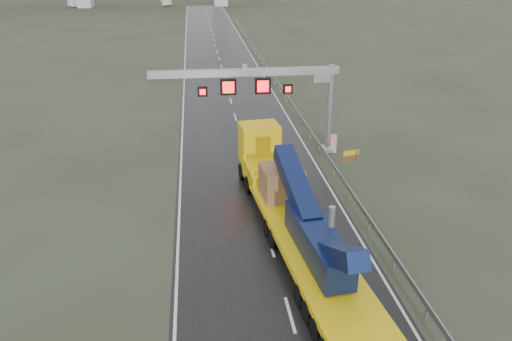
{
  "coord_description": "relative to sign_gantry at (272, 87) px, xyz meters",
  "views": [
    {
      "loc": [
        -3.79,
        -19.98,
        15.38
      ],
      "look_at": [
        -0.43,
        7.39,
        3.2
      ],
      "focal_mm": 35.0,
      "sensor_mm": 36.0,
      "label": 1
    }
  ],
  "objects": [
    {
      "name": "road",
      "position": [
        -2.1,
        22.01,
        -5.6
      ],
      "size": [
        11.0,
        200.0,
        0.02
      ],
      "primitive_type": "cube",
      "color": "black",
      "rests_on": "ground"
    },
    {
      "name": "sign_gantry",
      "position": [
        0.0,
        0.0,
        0.0
      ],
      "size": [
        14.9,
        1.2,
        7.42
      ],
      "color": "silver",
      "rests_on": "ground"
    },
    {
      "name": "striped_barrier",
      "position": [
        5.36,
        0.59,
        -5.03
      ],
      "size": [
        0.69,
        0.38,
        1.17
      ],
      "primitive_type": "cube",
      "rotation": [
        0.0,
        0.0,
        -0.01
      ],
      "color": "red",
      "rests_on": "ground"
    },
    {
      "name": "exit_sign_pair",
      "position": [
        5.0,
        -5.63,
        -4.05
      ],
      "size": [
        1.27,
        0.39,
        2.24
      ],
      "rotation": [
        0.0,
        0.0,
        0.26
      ],
      "color": "gray",
      "rests_on": "ground"
    },
    {
      "name": "guardrail",
      "position": [
        4.0,
        12.01,
        -4.91
      ],
      "size": [
        0.2,
        140.0,
        1.4
      ],
      "primitive_type": null,
      "color": "gray",
      "rests_on": "ground"
    },
    {
      "name": "ground",
      "position": [
        -2.1,
        -17.99,
        -5.61
      ],
      "size": [
        400.0,
        400.0,
        0.0
      ],
      "primitive_type": "plane",
      "color": "#313525",
      "rests_on": "ground"
    },
    {
      "name": "heavy_haul_truck",
      "position": [
        -0.82,
        -11.91,
        -3.71
      ],
      "size": [
        5.01,
        21.06,
        4.9
      ],
      "rotation": [
        0.0,
        0.0,
        0.1
      ],
      "color": "gold",
      "rests_on": "ground"
    }
  ]
}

